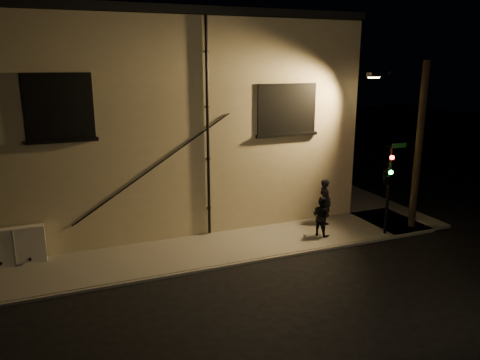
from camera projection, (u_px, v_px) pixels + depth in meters
name	position (u px, v px, depth m)	size (l,w,h in m)	color
ground	(283.00, 257.00, 16.90)	(90.00, 90.00, 0.00)	black
sidewalk	(262.00, 215.00, 21.26)	(21.00, 16.00, 0.12)	slate
building	(145.00, 113.00, 22.76)	(16.20, 12.23, 8.80)	beige
utility_cabinet	(14.00, 246.00, 15.88)	(1.98, 0.33, 1.30)	silver
pedestrian_a	(325.00, 201.00, 19.78)	(0.71, 0.47, 1.95)	black
pedestrian_b	(321.00, 216.00, 18.49)	(0.77, 0.60, 1.59)	black
traffic_signal	(387.00, 175.00, 18.09)	(1.17, 2.13, 3.66)	black
streetlamp_pole	(416.00, 142.00, 18.84)	(2.02, 1.38, 6.91)	black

